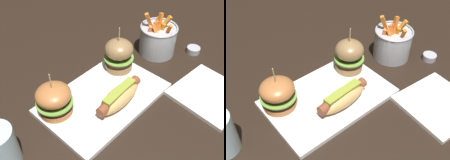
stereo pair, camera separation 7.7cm
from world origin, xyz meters
The scene contains 8 objects.
ground_plane centered at (0.00, 0.00, 0.00)m, with size 3.00×3.00×0.00m, color black.
platter_main centered at (0.00, 0.00, 0.01)m, with size 0.35×0.23×0.01m, color white.
hot_dog centered at (0.01, -0.05, 0.04)m, with size 0.17×0.07×0.05m.
slider_left centered at (-0.13, 0.06, 0.06)m, with size 0.10×0.10×0.13m.
slider_right centered at (0.13, 0.05, 0.07)m, with size 0.09×0.09×0.15m.
fries_bucket centered at (0.29, 0.02, 0.05)m, with size 0.13×0.13×0.15m.
sauce_ramekin centered at (0.38, -0.07, 0.01)m, with size 0.05×0.05×0.02m.
side_plate centered at (0.22, -0.22, 0.01)m, with size 0.19×0.19×0.01m, color white.
Camera 2 is at (-0.33, -0.43, 0.57)m, focal length 43.47 mm.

